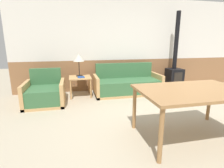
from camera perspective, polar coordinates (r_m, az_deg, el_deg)
name	(u,v)px	position (r m, az deg, el deg)	size (l,w,h in m)	color
ground_plane	(183,124)	(3.51, 22.04, -11.90)	(16.00, 16.00, 0.00)	#B2A58C
wall_back	(135,45)	(5.54, 7.56, 12.47)	(7.20, 0.06, 2.70)	#8E603D
couch	(127,85)	(5.00, 4.98, -0.28)	(1.87, 0.80, 0.84)	tan
armchair	(45,94)	(4.45, -21.03, -3.08)	(0.90, 0.87, 0.81)	tan
side_table	(80,80)	(4.79, -10.37, 1.38)	(0.57, 0.57, 0.54)	tan
table_lamp	(79,59)	(4.80, -10.83, 8.18)	(0.29, 0.29, 0.59)	black
book_stack	(81,77)	(4.66, -10.04, 2.23)	(0.19, 0.15, 0.02)	#234799
dining_table	(193,94)	(2.87, 24.89, -3.02)	(1.60, 1.04, 0.77)	#9E7042
wood_stove	(175,70)	(5.71, 19.74, 4.23)	(0.44, 0.43, 2.31)	black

